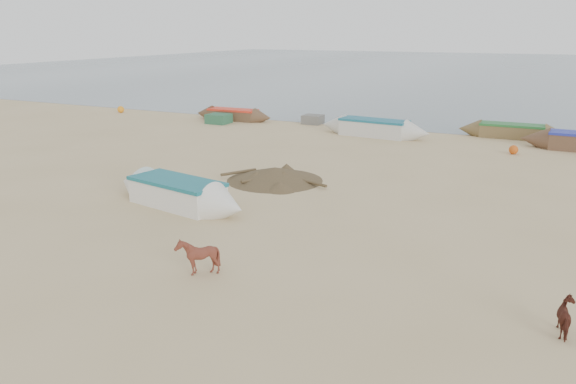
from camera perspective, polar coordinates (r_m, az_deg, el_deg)
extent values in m
plane|color=tan|center=(14.35, -7.12, -7.86)|extent=(140.00, 140.00, 0.00)
plane|color=slate|center=(93.36, 22.05, 11.49)|extent=(160.00, 160.00, 0.00)
imported|color=maroon|center=(14.00, -9.17, -6.47)|extent=(0.91, 0.83, 0.95)
imported|color=#51241A|center=(12.59, 26.67, -11.39)|extent=(0.91, 0.94, 0.72)
cone|color=brown|center=(22.42, -1.35, 1.86)|extent=(4.60, 4.60, 0.53)
cube|color=#295B3E|center=(36.56, -7.06, 7.40)|extent=(1.40, 1.20, 0.60)
sphere|color=#C14D12|center=(29.30, 21.94, 4.01)|extent=(0.44, 0.44, 0.44)
cube|color=#65635E|center=(36.17, 2.54, 7.38)|extent=(1.20, 1.10, 0.56)
sphere|color=orange|center=(42.77, -16.63, 8.04)|extent=(0.48, 0.48, 0.48)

